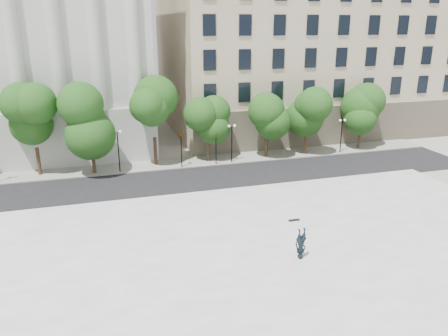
% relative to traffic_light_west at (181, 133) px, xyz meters
% --- Properties ---
extents(ground, '(160.00, 160.00, 0.00)m').
position_rel_traffic_light_west_xyz_m(ground, '(0.07, -22.30, -3.76)').
color(ground, '#B9B6AF').
rests_on(ground, ground).
extents(plaza, '(44.00, 22.00, 0.45)m').
position_rel_traffic_light_west_xyz_m(plaza, '(0.07, -19.30, -3.53)').
color(plaza, white).
rests_on(plaza, ground).
extents(street, '(60.00, 8.00, 0.02)m').
position_rel_traffic_light_west_xyz_m(street, '(0.07, -4.30, -3.75)').
color(street, black).
rests_on(street, ground).
extents(far_sidewalk, '(60.00, 4.00, 0.12)m').
position_rel_traffic_light_west_xyz_m(far_sidewalk, '(0.07, 1.70, -3.70)').
color(far_sidewalk, gray).
rests_on(far_sidewalk, ground).
extents(building_west, '(31.50, 27.65, 25.60)m').
position_rel_traffic_light_west_xyz_m(building_west, '(-16.93, 16.27, 9.13)').
color(building_west, beige).
rests_on(building_west, ground).
extents(building_east, '(36.00, 26.15, 23.00)m').
position_rel_traffic_light_west_xyz_m(building_east, '(20.07, 16.61, 7.39)').
color(building_east, beige).
rests_on(building_east, ground).
extents(traffic_light_west, '(0.60, 1.91, 4.26)m').
position_rel_traffic_light_west_xyz_m(traffic_light_west, '(0.00, 0.00, 0.00)').
color(traffic_light_west, black).
rests_on(traffic_light_west, ground).
extents(traffic_light_east, '(0.67, 1.71, 4.17)m').
position_rel_traffic_light_west_xyz_m(traffic_light_east, '(3.73, -0.00, -0.09)').
color(traffic_light_east, black).
rests_on(traffic_light_east, ground).
extents(person_lying, '(0.78, 2.04, 0.55)m').
position_rel_traffic_light_west_xyz_m(person_lying, '(3.37, -21.25, -3.03)').
color(person_lying, black).
rests_on(person_lying, plaza).
extents(skateboard, '(0.85, 0.24, 0.09)m').
position_rel_traffic_light_west_xyz_m(skateboard, '(5.36, -16.11, -3.26)').
color(skateboard, black).
rests_on(skateboard, plaza).
extents(street_trees, '(48.55, 5.24, 8.06)m').
position_rel_traffic_light_west_xyz_m(street_trees, '(0.13, 1.35, 1.41)').
color(street_trees, '#382619').
rests_on(street_trees, ground).
extents(lamp_posts, '(37.62, 0.28, 4.40)m').
position_rel_traffic_light_west_xyz_m(lamp_posts, '(-0.12, 0.30, -0.81)').
color(lamp_posts, black).
rests_on(lamp_posts, ground).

